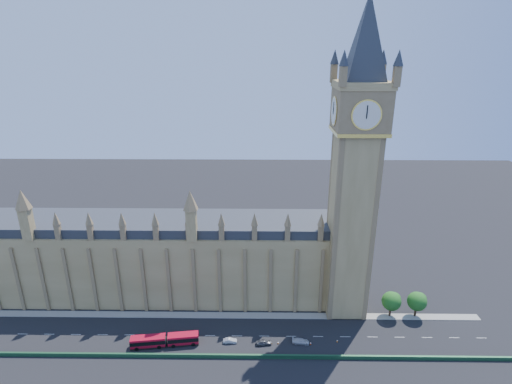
{
  "coord_description": "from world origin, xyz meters",
  "views": [
    {
      "loc": [
        10.84,
        -96.61,
        80.03
      ],
      "look_at": [
        9.49,
        10.0,
        41.73
      ],
      "focal_mm": 28.0,
      "sensor_mm": 36.0,
      "label": 1
    }
  ],
  "objects_px": {
    "car_grey": "(264,342)",
    "car_silver": "(230,341)",
    "red_bus": "(165,340)",
    "car_white": "(301,341)"
  },
  "relations": [
    {
      "from": "red_bus",
      "to": "car_grey",
      "type": "xyz_separation_m",
      "value": [
        28.29,
        0.63,
        -0.95
      ]
    },
    {
      "from": "red_bus",
      "to": "car_grey",
      "type": "bearing_deg",
      "value": -6.16
    },
    {
      "from": "red_bus",
      "to": "car_silver",
      "type": "distance_m",
      "value": 18.61
    },
    {
      "from": "red_bus",
      "to": "car_silver",
      "type": "xyz_separation_m",
      "value": [
        18.53,
        1.32,
        -1.06
      ]
    },
    {
      "from": "car_grey",
      "to": "car_silver",
      "type": "xyz_separation_m",
      "value": [
        -9.76,
        0.69,
        -0.11
      ]
    },
    {
      "from": "car_white",
      "to": "car_grey",
      "type": "bearing_deg",
      "value": 100.82
    },
    {
      "from": "car_silver",
      "to": "red_bus",
      "type": "bearing_deg",
      "value": 92.22
    },
    {
      "from": "red_bus",
      "to": "car_white",
      "type": "height_order",
      "value": "red_bus"
    },
    {
      "from": "car_silver",
      "to": "car_white",
      "type": "bearing_deg",
      "value": -92.04
    },
    {
      "from": "car_grey",
      "to": "car_silver",
      "type": "height_order",
      "value": "car_grey"
    }
  ]
}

